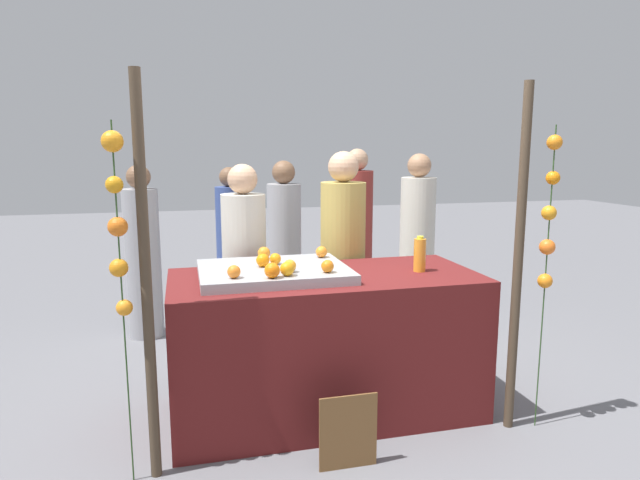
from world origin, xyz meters
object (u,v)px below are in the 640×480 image
object	(u,v)px
juice_bottle	(420,255)
stall_counter	(326,344)
chalkboard_sign	(348,432)
orange_1	(264,253)
vendor_right	(343,271)
vendor_left	(245,281)
orange_0	(321,252)

from	to	relation	value
juice_bottle	stall_counter	bearing A→B (deg)	175.65
stall_counter	chalkboard_sign	xyz separation A→B (m)	(-0.05, -0.66, -0.26)
orange_1	vendor_right	size ratio (longest dim) A/B	0.05
vendor_left	vendor_right	bearing A→B (deg)	-2.96
orange_0	vendor_left	world-z (taller)	vendor_left
chalkboard_sign	vendor_left	xyz separation A→B (m)	(-0.39, 1.33, 0.54)
orange_1	vendor_left	size ratio (longest dim) A/B	0.05
orange_0	vendor_left	distance (m)	0.69
orange_0	orange_1	distance (m)	0.39
orange_0	vendor_right	xyz separation A→B (m)	(0.26, 0.38, -0.23)
orange_0	vendor_left	xyz separation A→B (m)	(-0.48, 0.41, -0.27)
stall_counter	vendor_left	xyz separation A→B (m)	(-0.44, 0.67, 0.29)
orange_1	stall_counter	bearing A→B (deg)	-41.03
juice_bottle	orange_0	bearing A→B (deg)	152.12
chalkboard_sign	orange_1	bearing A→B (deg)	107.31
juice_bottle	vendor_right	world-z (taller)	vendor_right
stall_counter	orange_1	size ratio (longest dim) A/B	23.41
orange_0	chalkboard_sign	world-z (taller)	orange_0
orange_1	vendor_right	distance (m)	0.77
stall_counter	orange_1	bearing A→B (deg)	138.97
juice_bottle	chalkboard_sign	bearing A→B (deg)	-137.63
orange_1	juice_bottle	bearing A→B (deg)	-19.89
vendor_left	orange_1	bearing A→B (deg)	-76.21
chalkboard_sign	vendor_left	distance (m)	1.49
stall_counter	juice_bottle	size ratio (longest dim) A/B	8.36
vendor_left	vendor_right	distance (m)	0.74
orange_1	chalkboard_sign	world-z (taller)	orange_1
orange_1	vendor_right	world-z (taller)	vendor_right
juice_bottle	vendor_right	distance (m)	0.79
stall_counter	orange_0	size ratio (longest dim) A/B	25.15
chalkboard_sign	juice_bottle	bearing A→B (deg)	42.37
stall_counter	vendor_left	size ratio (longest dim) A/B	1.22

